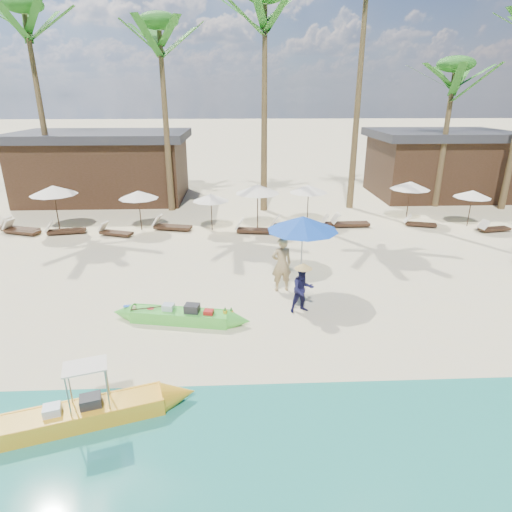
{
  "coord_description": "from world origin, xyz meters",
  "views": [
    {
      "loc": [
        0.57,
        -10.92,
        6.46
      ],
      "look_at": [
        1.15,
        2.0,
        1.58
      ],
      "focal_mm": 30.0,
      "sensor_mm": 36.0,
      "label": 1
    }
  ],
  "objects_px": {
    "yellow_canoe": "(82,415)",
    "tourist": "(282,264)",
    "blue_umbrella": "(303,223)",
    "green_canoe": "(180,316)"
  },
  "relations": [
    {
      "from": "green_canoe",
      "to": "blue_umbrella",
      "type": "bearing_deg",
      "value": 40.76
    },
    {
      "from": "green_canoe",
      "to": "yellow_canoe",
      "type": "relative_size",
      "value": 0.91
    },
    {
      "from": "green_canoe",
      "to": "yellow_canoe",
      "type": "bearing_deg",
      "value": -99.45
    },
    {
      "from": "tourist",
      "to": "blue_umbrella",
      "type": "bearing_deg",
      "value": -173.5
    },
    {
      "from": "tourist",
      "to": "blue_umbrella",
      "type": "distance_m",
      "value": 1.58
    },
    {
      "from": "tourist",
      "to": "blue_umbrella",
      "type": "xyz_separation_m",
      "value": [
        0.72,
        0.21,
        1.39
      ]
    },
    {
      "from": "yellow_canoe",
      "to": "tourist",
      "type": "bearing_deg",
      "value": 35.94
    },
    {
      "from": "yellow_canoe",
      "to": "tourist",
      "type": "xyz_separation_m",
      "value": [
        4.81,
        6.34,
        0.76
      ]
    },
    {
      "from": "tourist",
      "to": "yellow_canoe",
      "type": "bearing_deg",
      "value": 42.66
    },
    {
      "from": "blue_umbrella",
      "to": "green_canoe",
      "type": "bearing_deg",
      "value": -149.74
    }
  ]
}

